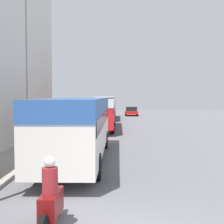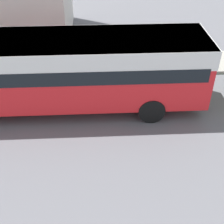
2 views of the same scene
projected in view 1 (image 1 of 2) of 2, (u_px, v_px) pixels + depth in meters
building_far_terrace at (4, 49)px, 24.53m from camera, size 5.93×7.62×13.57m
bus_lead at (79, 120)px, 14.67m from camera, size 2.49×11.05×2.97m
bus_following at (100, 109)px, 28.46m from camera, size 2.67×11.11×2.86m
bus_third_in_line at (106, 105)px, 40.95m from camera, size 2.52×10.55×2.91m
motorcycle_behind_lead at (51, 201)px, 7.11m from camera, size 0.38×2.24×1.73m
car_crossing at (131, 111)px, 47.95m from camera, size 1.94×4.03×1.37m
pedestrian_near_curb at (54, 124)px, 22.62m from camera, size 0.41×0.41×1.66m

